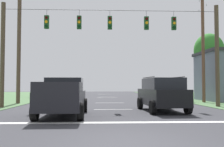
% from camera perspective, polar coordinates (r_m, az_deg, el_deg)
% --- Properties ---
extents(ground_plane, '(120.00, 120.00, 0.00)m').
position_cam_1_polar(ground_plane, '(7.31, 4.20, -14.86)').
color(ground_plane, '#333338').
extents(stop_bar_stripe, '(13.17, 0.45, 0.01)m').
position_cam_1_polar(stop_bar_stripe, '(11.15, 1.80, -10.59)').
color(stop_bar_stripe, white).
rests_on(stop_bar_stripe, ground).
extents(lane_dash_0, '(2.50, 0.15, 0.01)m').
position_cam_1_polar(lane_dash_0, '(17.10, 0.27, -7.81)').
color(lane_dash_0, white).
rests_on(lane_dash_0, ground).
extents(lane_dash_1, '(2.50, 0.15, 0.01)m').
position_cam_1_polar(lane_dash_1, '(23.50, -0.50, -6.39)').
color(lane_dash_1, white).
rests_on(lane_dash_1, ground).
extents(lane_dash_2, '(2.50, 0.15, 0.01)m').
position_cam_1_polar(lane_dash_2, '(33.05, -1.09, -5.30)').
color(lane_dash_2, white).
rests_on(lane_dash_2, ground).
extents(lane_dash_3, '(2.50, 0.15, 0.01)m').
position_cam_1_polar(lane_dash_3, '(35.34, -1.18, -5.12)').
color(lane_dash_3, white).
rests_on(lane_dash_3, ground).
extents(lane_dash_4, '(2.50, 0.15, 0.01)m').
position_cam_1_polar(lane_dash_4, '(46.31, -1.50, -4.53)').
color(lane_dash_4, white).
rests_on(lane_dash_4, ground).
extents(overhead_signal_span, '(15.77, 0.31, 7.47)m').
position_cam_1_polar(overhead_signal_span, '(18.95, -0.06, 5.65)').
color(overhead_signal_span, brown).
rests_on(overhead_signal_span, ground).
extents(pickup_truck, '(2.33, 5.42, 1.95)m').
position_cam_1_polar(pickup_truck, '(13.71, -10.52, -5.02)').
color(pickup_truck, black).
rests_on(pickup_truck, ground).
extents(suv_black, '(2.43, 4.90, 2.05)m').
position_cam_1_polar(suv_black, '(16.01, 10.78, -4.33)').
color(suv_black, black).
rests_on(suv_black, ground).
extents(distant_car_crossing_white, '(4.42, 2.28, 1.52)m').
position_cam_1_polar(distant_car_crossing_white, '(35.46, 10.45, -3.80)').
color(distant_car_crossing_white, silver).
rests_on(distant_car_crossing_white, ground).
extents(distant_car_oncoming, '(2.28, 4.42, 1.52)m').
position_cam_1_polar(distant_car_oncoming, '(35.47, -14.97, -3.76)').
color(distant_car_oncoming, black).
rests_on(distant_car_oncoming, ground).
extents(distant_car_far_parked, '(4.40, 2.23, 1.52)m').
position_cam_1_polar(distant_car_far_parked, '(24.94, 11.80, -4.31)').
color(distant_car_far_parked, silver).
rests_on(distant_car_far_parked, ground).
extents(utility_pole_mid_right, '(0.29, 1.84, 10.42)m').
position_cam_1_polar(utility_pole_mid_right, '(25.54, 19.20, 5.82)').
color(utility_pole_mid_right, brown).
rests_on(utility_pole_mid_right, ground).
extents(utility_pole_near_left, '(0.33, 1.99, 10.45)m').
position_cam_1_polar(utility_pole_near_left, '(23.97, -19.60, 5.76)').
color(utility_pole_near_left, brown).
rests_on(utility_pole_near_left, ground).
extents(tree_roadside_right, '(3.44, 3.44, 7.64)m').
position_cam_1_polar(tree_roadside_right, '(32.82, 20.33, 4.73)').
color(tree_roadside_right, brown).
rests_on(tree_roadside_right, ground).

